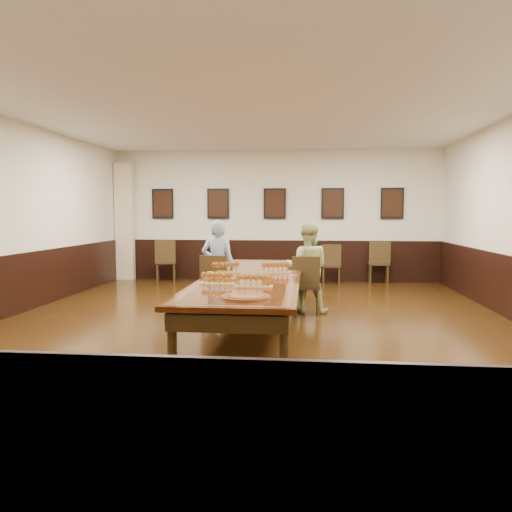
# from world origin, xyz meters

# --- Properties ---
(floor) EXTENTS (8.00, 10.00, 0.02)m
(floor) POSITION_xyz_m (0.00, 0.00, -0.01)
(floor) COLOR black
(floor) RESTS_ON ground
(ceiling) EXTENTS (8.00, 10.00, 0.02)m
(ceiling) POSITION_xyz_m (0.00, 0.00, 3.21)
(ceiling) COLOR white
(ceiling) RESTS_ON floor
(wall_back) EXTENTS (8.00, 0.02, 3.20)m
(wall_back) POSITION_xyz_m (0.00, 5.01, 1.60)
(wall_back) COLOR #ECE2C6
(wall_back) RESTS_ON floor
(wall_front) EXTENTS (8.00, 0.02, 3.20)m
(wall_front) POSITION_xyz_m (0.00, -5.01, 1.60)
(wall_front) COLOR #ECE2C6
(wall_front) RESTS_ON floor
(chair_man) EXTENTS (0.49, 0.53, 0.98)m
(chair_man) POSITION_xyz_m (-0.71, 0.94, 0.49)
(chair_man) COLOR black
(chair_man) RESTS_ON floor
(chair_woman) EXTENTS (0.48, 0.52, 0.97)m
(chair_woman) POSITION_xyz_m (0.80, 1.02, 0.48)
(chair_woman) COLOR black
(chair_woman) RESTS_ON floor
(spare_chair_a) EXTENTS (0.59, 0.62, 1.03)m
(spare_chair_a) POSITION_xyz_m (-2.62, 4.51, 0.52)
(spare_chair_a) COLOR black
(spare_chair_a) RESTS_ON floor
(spare_chair_b) EXTENTS (0.52, 0.55, 0.90)m
(spare_chair_b) POSITION_xyz_m (-1.28, 4.55, 0.45)
(spare_chair_b) COLOR black
(spare_chair_b) RESTS_ON floor
(spare_chair_c) EXTENTS (0.48, 0.52, 0.94)m
(spare_chair_c) POSITION_xyz_m (1.37, 4.51, 0.47)
(spare_chair_c) COLOR black
(spare_chair_c) RESTS_ON floor
(spare_chair_d) EXTENTS (0.50, 0.55, 1.03)m
(spare_chair_d) POSITION_xyz_m (2.48, 4.69, 0.52)
(spare_chair_d) COLOR black
(spare_chair_d) RESTS_ON floor
(person_man) EXTENTS (0.59, 0.41, 1.56)m
(person_man) POSITION_xyz_m (-0.70, 1.04, 0.78)
(person_man) COLOR teal
(person_man) RESTS_ON floor
(person_woman) EXTENTS (0.79, 0.63, 1.52)m
(person_woman) POSITION_xyz_m (0.80, 1.12, 0.76)
(person_woman) COLOR #C4CC7F
(person_woman) RESTS_ON floor
(pink_phone) EXTENTS (0.13, 0.14, 0.01)m
(pink_phone) POSITION_xyz_m (0.60, 0.10, 0.76)
(pink_phone) COLOR #D2468F
(pink_phone) RESTS_ON conference_table
(curtain) EXTENTS (0.45, 0.18, 2.90)m
(curtain) POSITION_xyz_m (-3.75, 4.82, 1.45)
(curtain) COLOR beige
(curtain) RESTS_ON floor
(wainscoting) EXTENTS (8.00, 10.00, 1.00)m
(wainscoting) POSITION_xyz_m (0.00, 0.00, 0.50)
(wainscoting) COLOR black
(wainscoting) RESTS_ON floor
(conference_table) EXTENTS (1.40, 5.00, 0.76)m
(conference_table) POSITION_xyz_m (0.00, 0.00, 0.61)
(conference_table) COLOR black
(conference_table) RESTS_ON floor
(posters) EXTENTS (6.14, 0.04, 0.74)m
(posters) POSITION_xyz_m (0.00, 4.94, 1.90)
(posters) COLOR black
(posters) RESTS_ON wall_back
(flight_a) EXTENTS (0.51, 0.33, 0.18)m
(flight_a) POSITION_xyz_m (-0.46, 0.23, 0.84)
(flight_a) COLOR #B09449
(flight_a) RESTS_ON conference_table
(flight_b) EXTENTS (0.48, 0.24, 0.17)m
(flight_b) POSITION_xyz_m (0.32, 0.33, 0.83)
(flight_b) COLOR #B09449
(flight_b) RESTS_ON conference_table
(flight_c) EXTENTS (0.45, 0.17, 0.16)m
(flight_c) POSITION_xyz_m (-0.36, -0.95, 0.83)
(flight_c) COLOR #B09449
(flight_c) RESTS_ON conference_table
(flight_d) EXTENTS (0.47, 0.14, 0.17)m
(flight_d) POSITION_xyz_m (0.14, -1.17, 0.83)
(flight_d) COLOR #B09449
(flight_d) RESTS_ON conference_table
(red_plate_grp) EXTENTS (0.20, 0.20, 0.03)m
(red_plate_grp) POSITION_xyz_m (-0.09, -0.18, 0.76)
(red_plate_grp) COLOR red
(red_plate_grp) RESTS_ON conference_table
(carved_platter) EXTENTS (0.65, 0.65, 0.04)m
(carved_platter) POSITION_xyz_m (0.14, -1.97, 0.77)
(carved_platter) COLOR #532810
(carved_platter) RESTS_ON conference_table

